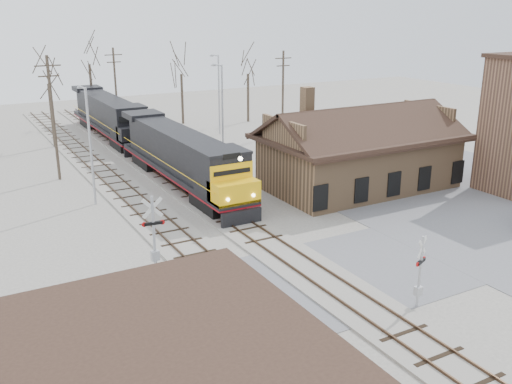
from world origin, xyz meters
TOP-DOWN VIEW (x-y plane):
  - ground at (0.00, 0.00)m, footprint 140.00×140.00m
  - road at (0.00, 0.00)m, footprint 60.00×9.00m
  - parking_lot at (18.00, 4.00)m, footprint 22.00×26.00m
  - track_main at (0.00, 15.00)m, footprint 3.40×90.00m
  - track_siding at (-4.50, 15.00)m, footprint 3.40×90.00m
  - depot at (11.99, 12.00)m, footprint 15.20×9.31m
  - locomotive_lead at (0.00, 18.51)m, footprint 3.07×20.53m
  - locomotive_trailing at (0.00, 39.31)m, footprint 3.07×20.53m
  - crossbuck_near at (2.31, -4.39)m, footprint 0.95×0.48m
  - crossbuck_far at (-7.14, 5.12)m, footprint 1.21×0.32m
  - streetlight_a at (-7.12, 18.03)m, footprint 0.25×2.04m
  - streetlight_b at (5.95, 23.86)m, footprint 0.25×2.04m
  - streetlight_c at (11.27, 35.63)m, footprint 0.25×2.04m
  - utility_pole_a at (-8.10, 25.64)m, footprint 2.00×0.24m
  - utility_pole_b at (2.08, 43.56)m, footprint 2.00×0.24m
  - utility_pole_c at (17.30, 31.86)m, footprint 2.00×0.24m
  - tree_b at (-6.10, 38.13)m, footprint 4.24×4.24m
  - tree_c at (0.69, 49.38)m, footprint 4.74×4.74m
  - tree_d at (10.07, 43.34)m, footprint 4.01×4.01m
  - tree_e at (17.69, 40.61)m, footprint 3.93×3.93m

SIDE VIEW (x-z plane):
  - ground at x=0.00m, z-range 0.00..0.00m
  - road at x=0.00m, z-range 0.00..0.03m
  - parking_lot at x=18.00m, z-range 0.01..0.04m
  - track_main at x=0.00m, z-range -0.05..0.19m
  - track_siding at x=-4.50m, z-range -0.05..0.19m
  - crossbuck_near at x=2.31m, z-range -0.08..3.47m
  - crossbuck_far at x=-7.14m, z-range -0.14..4.11m
  - locomotive_trailing at x=0.00m, z-range 0.24..4.55m
  - locomotive_lead at x=0.00m, z-range 0.12..4.67m
  - depot at x=11.99m, z-range -1.54..6.36m
  - streetlight_a at x=-7.12m, z-range 0.53..8.87m
  - utility_pole_c at x=17.30m, z-range 0.22..9.39m
  - streetlight_c at x=11.27m, z-range 0.53..9.23m
  - utility_pole_b at x=2.08m, z-range 0.22..9.54m
  - streetlight_b at x=5.95m, z-range 0.54..9.35m
  - utility_pole_a at x=-8.10m, z-range 0.23..10.22m
  - tree_e at x=17.69m, z-range 2.04..11.67m
  - tree_d at x=10.07m, z-range 2.08..11.89m
  - tree_b at x=-6.10m, z-range 2.20..12.58m
  - tree_c at x=0.69m, z-range 2.46..14.07m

